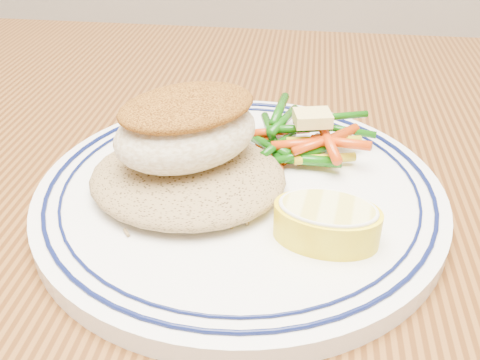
% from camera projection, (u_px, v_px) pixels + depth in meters
% --- Properties ---
extents(dining_table, '(1.50, 0.90, 0.75)m').
position_uv_depth(dining_table, '(254.00, 338.00, 0.41)').
color(dining_table, '#4B280F').
rests_on(dining_table, ground).
extents(plate, '(0.29, 0.29, 0.02)m').
position_uv_depth(plate, '(240.00, 192.00, 0.38)').
color(plate, white).
rests_on(plate, dining_table).
extents(rice_pilaf, '(0.14, 0.12, 0.03)m').
position_uv_depth(rice_pilaf, '(188.00, 173.00, 0.37)').
color(rice_pilaf, olive).
rests_on(rice_pilaf, plate).
extents(fish_fillet, '(0.12, 0.12, 0.05)m').
position_uv_depth(fish_fillet, '(187.00, 127.00, 0.36)').
color(fish_fillet, beige).
rests_on(fish_fillet, rice_pilaf).
extents(vegetable_pile, '(0.11, 0.09, 0.03)m').
position_uv_depth(vegetable_pile, '(302.00, 138.00, 0.41)').
color(vegetable_pile, '#C03709').
rests_on(vegetable_pile, plate).
extents(butter_pat, '(0.03, 0.03, 0.01)m').
position_uv_depth(butter_pat, '(313.00, 118.00, 0.40)').
color(butter_pat, '#E8D171').
rests_on(butter_pat, vegetable_pile).
extents(lemon_wedge, '(0.07, 0.07, 0.03)m').
position_uv_depth(lemon_wedge, '(327.00, 221.00, 0.32)').
color(lemon_wedge, yellow).
rests_on(lemon_wedge, plate).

